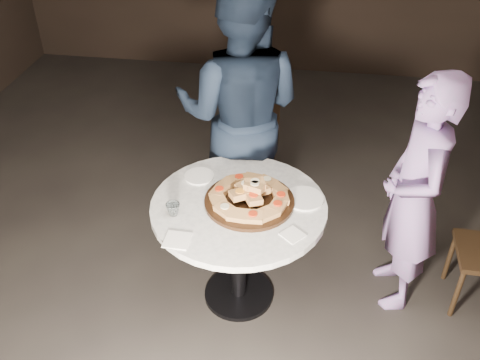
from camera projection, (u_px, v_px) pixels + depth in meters
The scene contains 12 objects.
floor at pixel (244, 294), 3.43m from camera, with size 7.00×7.00×0.00m, color black.
table at pixel (239, 223), 3.07m from camera, with size 1.09×1.09×0.74m.
serving_board at pixel (249, 201), 2.99m from camera, with size 0.51×0.51×0.02m, color black.
focaccia_pile at pixel (250, 195), 2.96m from camera, with size 0.45×0.44×0.12m.
plate_left at pixel (199, 176), 3.19m from camera, with size 0.18×0.18×0.01m, color white.
plate_right at pixel (304, 198), 3.01m from camera, with size 0.22×0.22×0.01m, color white.
water_glass at pixel (173, 209), 2.89m from camera, with size 0.08×0.08×0.07m, color silver.
napkin_near at pixel (177, 240), 2.74m from camera, with size 0.13×0.13×0.01m, color white.
napkin_far at pixel (293, 235), 2.77m from camera, with size 0.11×0.11×0.01m, color white.
chair_far at pixel (253, 133), 4.19m from camera, with size 0.45×0.47×0.77m.
diner_navy at pixel (240, 112), 3.49m from camera, with size 0.89×0.69×1.82m, color black.
diner_teal at pixel (413, 197), 3.01m from camera, with size 0.55×0.36×1.51m, color #8167A6.
Camera 1 is at (0.33, -2.33, 2.60)m, focal length 40.00 mm.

